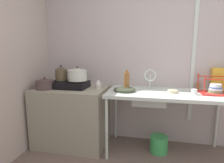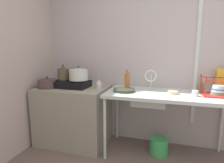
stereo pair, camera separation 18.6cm
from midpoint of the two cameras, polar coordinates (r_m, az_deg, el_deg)
name	(u,v)px [view 2 (the right image)]	position (r m, az deg, el deg)	size (l,w,h in m)	color
wall_back	(180,61)	(2.71, 22.86, 6.12)	(4.83, 0.10, 2.44)	#B2A6A8
wall_metal_strip	(197,52)	(2.68, 27.41, 8.39)	(0.05, 0.01, 1.95)	silver
counter_concrete	(74,115)	(2.74, -10.17, -10.41)	(0.99, 0.68, 0.83)	gray
counter_sink	(167,98)	(2.37, 19.22, -4.91)	(1.52, 0.68, 0.83)	silver
stove	(71,84)	(2.63, -10.94, -0.74)	(0.51, 0.34, 0.11)	black
pot_on_left_burner	(63,73)	(2.67, -13.40, 2.70)	(0.17, 0.17, 0.21)	brown
pot_on_right_burner	(79,74)	(2.56, -8.59, 2.37)	(0.27, 0.27, 0.20)	silver
pot_beside_stove	(47,83)	(2.66, -18.11, -0.46)	(0.26, 0.26, 0.17)	#4A3938
percolator	(99,84)	(2.51, -2.11, -0.73)	(0.08, 0.08, 0.13)	beige
sink_basin	(149,98)	(2.37, 13.87, -5.29)	(0.41, 0.33, 0.16)	silver
faucet	(151,77)	(2.45, 14.35, 1.45)	(0.16, 0.09, 0.28)	silver
frying_pan	(124,90)	(2.34, 6.16, -2.78)	(0.28, 0.28, 0.03)	#323A2B
dish_rack	(218,91)	(2.49, 32.66, -2.71)	(0.35, 0.31, 0.23)	red
cup_by_rack	(195,93)	(2.33, 27.08, -3.39)	(0.07, 0.07, 0.07)	silver
small_bowl_on_drainboard	(173,92)	(2.34, 21.02, -3.30)	(0.12, 0.12, 0.04)	beige
bottle_by_sink	(127,81)	(2.43, 6.93, 0.15)	(0.08, 0.08, 0.27)	brown
cereal_box	(224,80)	(2.73, 33.79, 0.29)	(0.19, 0.07, 0.30)	gold
utensil_jar	(201,87)	(2.69, 28.37, -1.59)	(0.06, 0.07, 0.22)	#927C51
bucket_on_floor	(159,146)	(2.61, 16.80, -19.13)	(0.24, 0.24, 0.22)	green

